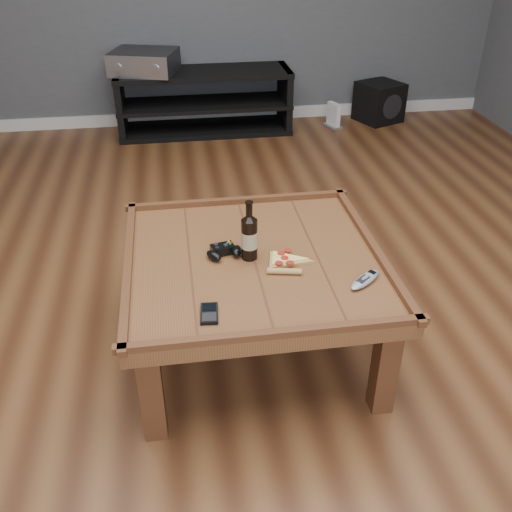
{
  "coord_description": "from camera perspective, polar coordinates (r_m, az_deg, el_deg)",
  "views": [
    {
      "loc": [
        -0.28,
        -1.88,
        1.64
      ],
      "look_at": [
        -0.01,
        -0.1,
        0.52
      ],
      "focal_mm": 40.0,
      "sensor_mm": 36.0,
      "label": 1
    }
  ],
  "objects": [
    {
      "name": "av_receiver",
      "position": [
        4.74,
        -11.13,
        18.52
      ],
      "size": [
        0.57,
        0.52,
        0.17
      ],
      "rotation": [
        0.0,
        0.0,
        -0.29
      ],
      "color": "black",
      "rests_on": "media_console"
    },
    {
      "name": "game_console",
      "position": [
        5.02,
        7.76,
        13.71
      ],
      "size": [
        0.14,
        0.18,
        0.2
      ],
      "rotation": [
        0.0,
        0.0,
        0.35
      ],
      "color": "slate",
      "rests_on": "ground"
    },
    {
      "name": "coffee_table",
      "position": [
        2.27,
        -0.22,
        -1.42
      ],
      "size": [
        1.03,
        1.03,
        0.48
      ],
      "color": "brown",
      "rests_on": "ground"
    },
    {
      "name": "remote_control",
      "position": [
        2.13,
        10.85,
        -2.34
      ],
      "size": [
        0.16,
        0.15,
        0.02
      ],
      "rotation": [
        0.0,
        0.0,
        -0.89
      ],
      "color": "gray",
      "rests_on": "coffee_table"
    },
    {
      "name": "game_controller",
      "position": [
        2.24,
        -3.21,
        0.48
      ],
      "size": [
        0.16,
        0.12,
        0.04
      ],
      "rotation": [
        0.0,
        0.0,
        0.22
      ],
      "color": "black",
      "rests_on": "coffee_table"
    },
    {
      "name": "baseboard",
      "position": [
        5.13,
        -5.28,
        13.75
      ],
      "size": [
        5.0,
        0.02,
        0.1
      ],
      "primitive_type": "cube",
      "color": "silver",
      "rests_on": "ground"
    },
    {
      "name": "subwoofer",
      "position": [
        5.22,
        12.22,
        14.82
      ],
      "size": [
        0.43,
        0.43,
        0.33
      ],
      "rotation": [
        0.0,
        0.0,
        0.4
      ],
      "color": "black",
      "rests_on": "ground"
    },
    {
      "name": "smartphone",
      "position": [
        1.94,
        -4.7,
        -5.75
      ],
      "size": [
        0.07,
        0.11,
        0.01
      ],
      "rotation": [
        0.0,
        0.0,
        -0.08
      ],
      "color": "black",
      "rests_on": "coffee_table"
    },
    {
      "name": "beer_bottle",
      "position": [
        2.19,
        -0.67,
        2.03
      ],
      "size": [
        0.06,
        0.06,
        0.24
      ],
      "color": "black",
      "rests_on": "coffee_table"
    },
    {
      "name": "pizza_slice",
      "position": [
        2.2,
        2.88,
        -0.56
      ],
      "size": [
        0.19,
        0.26,
        0.02
      ],
      "rotation": [
        0.0,
        0.0,
        -0.21
      ],
      "color": "tan",
      "rests_on": "coffee_table"
    },
    {
      "name": "ground",
      "position": [
        2.51,
        -0.2,
        -8.9
      ],
      "size": [
        6.0,
        6.0,
        0.0
      ],
      "primitive_type": "plane",
      "color": "#422313",
      "rests_on": "ground"
    },
    {
      "name": "media_console",
      "position": [
        4.84,
        -5.19,
        15.08
      ],
      "size": [
        1.4,
        0.45,
        0.5
      ],
      "color": "black",
      "rests_on": "ground"
    }
  ]
}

